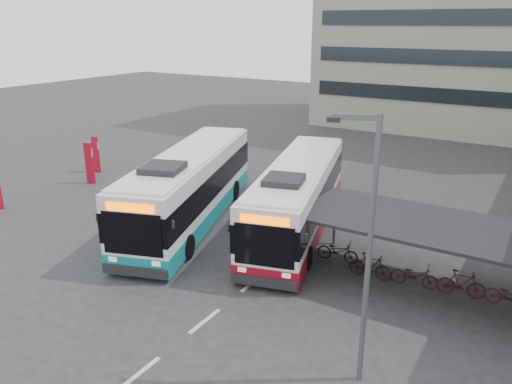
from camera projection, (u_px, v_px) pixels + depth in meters
The scene contains 9 objects.
ground at pixel (200, 266), 19.95m from camera, with size 120.00×120.00×0.00m, color #28282B.
bike_shelter at pixel (440, 254), 17.71m from camera, with size 10.00×4.00×2.54m.
road_markings at pixel (205, 321), 16.29m from camera, with size 0.15×7.60×0.01m.
bus_main at pixel (298, 198), 22.90m from camera, with size 5.61×12.04×3.49m.
bus_teal at pixel (190, 187), 24.02m from camera, with size 6.63×12.70×3.70m.
pedestrian at pixel (123, 224), 22.14m from camera, with size 0.55×0.36×1.50m, color black.
lamp_post at pixel (366, 240), 12.33m from camera, with size 1.21×0.64×7.31m.
sign_totem_mid at pixel (89, 163), 29.81m from camera, with size 0.54×0.27×2.50m.
sign_totem_north at pixel (96, 154), 32.11m from camera, with size 0.51×0.16×2.35m.
Camera 1 is at (11.29, -14.09, 9.28)m, focal length 35.00 mm.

